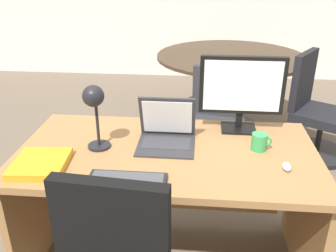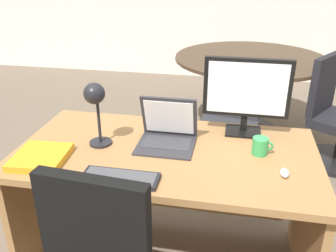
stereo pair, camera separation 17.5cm
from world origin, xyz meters
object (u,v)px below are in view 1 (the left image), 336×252
desk (168,179)px  desk_lamp (94,104)px  meeting_table (230,73)px  meeting_chair_far (214,133)px  keyboard (127,180)px  coffee_mug (260,142)px  laptop (167,129)px  book (40,164)px  mouse (287,167)px  meeting_chair_near (315,116)px  monitor (242,88)px

desk → desk_lamp: desk_lamp is taller
meeting_table → meeting_chair_far: bearing=-100.7°
desk → keyboard: size_ratio=4.43×
coffee_mug → meeting_table: 1.88m
laptop → coffee_mug: size_ratio=2.83×
laptop → meeting_chair_far: 1.09m
keyboard → book: book is taller
meeting_table → keyboard: bearing=-105.1°
keyboard → meeting_table: meeting_table is taller
desk → mouse: 0.66m
desk → coffee_mug: bearing=0.3°
desk → meeting_chair_near: 1.84m
book → coffee_mug: bearing=14.4°
desk_lamp → meeting_chair_far: (0.65, 1.06, -0.64)m
laptop → desk_lamp: 0.41m
coffee_mug → meeting_chair_far: meeting_chair_far is taller
keyboard → desk_lamp: size_ratio=1.00×
laptop → meeting_table: bearing=75.7°
book → meeting_chair_near: bearing=42.9°
desk → meeting_table: size_ratio=1.07×
laptop → coffee_mug: bearing=-5.3°
meeting_table → meeting_chair_near: meeting_chair_near is taller
monitor → book: bearing=-152.3°
desk_lamp → meeting_chair_near: size_ratio=0.38×
monitor → meeting_table: size_ratio=0.32×
mouse → meeting_chair_near: size_ratio=0.08×
desk → meeting_chair_near: size_ratio=1.69×
meeting_table → book: bearing=-116.1°
desk → meeting_chair_far: size_ratio=1.82×
mouse → meeting_chair_far: 1.28m
meeting_chair_near → mouse: bearing=-111.1°
laptop → meeting_chair_near: bearing=48.0°
desk → coffee_mug: coffee_mug is taller
desk_lamp → mouse: bearing=-7.1°
laptop → keyboard: laptop is taller
coffee_mug → meeting_table: coffee_mug is taller
mouse → meeting_chair_near: (0.61, 1.58, -0.39)m
keyboard → meeting_table: (0.60, 2.24, -0.15)m
coffee_mug → meeting_table: bearing=90.8°
mouse → desk_lamp: desk_lamp is taller
keyboard → mouse: bearing=13.6°
meeting_chair_near → desk_lamp: bearing=-136.9°
mouse → meeting_table: bearing=93.7°
meeting_chair_far → desk_lamp: bearing=-121.5°
desk_lamp → coffee_mug: size_ratio=3.31×
desk → meeting_chair_near: meeting_chair_near is taller
meeting_table → coffee_mug: bearing=-89.2°
coffee_mug → meeting_table: size_ratio=0.07×
mouse → meeting_chair_far: (-0.30, 1.18, -0.40)m
laptop → desk: bearing=-76.2°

